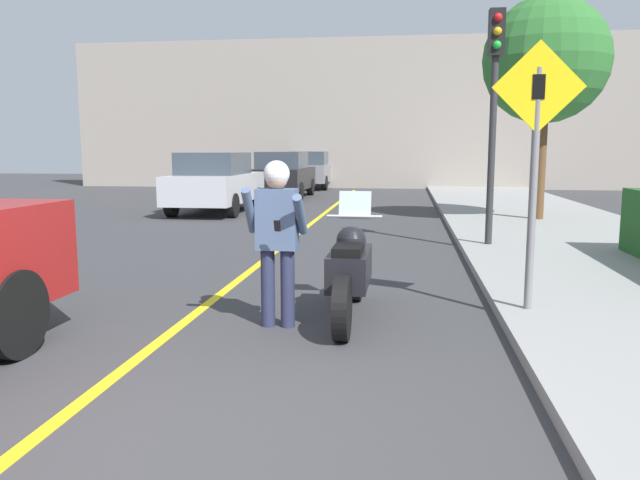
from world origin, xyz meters
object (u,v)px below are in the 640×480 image
at_px(crossing_sign, 535,151).
at_px(parked_car_black, 283,174).
at_px(motorcycle, 350,271).
at_px(person_biker, 277,227).
at_px(parked_car_silver, 216,182).
at_px(traffic_light, 495,84).
at_px(street_tree, 546,61).
at_px(parked_car_grey, 310,170).

bearing_deg(crossing_sign, parked_car_black, 109.67).
relative_size(motorcycle, person_biker, 1.33).
bearing_deg(person_biker, crossing_sign, 13.21).
height_order(person_biker, parked_car_silver, parked_car_silver).
xyz_separation_m(person_biker, traffic_light, (2.70, 5.15, 1.85)).
height_order(street_tree, parked_car_black, street_tree).
bearing_deg(parked_car_silver, person_biker, -69.85).
distance_m(parked_car_black, parked_car_grey, 5.58).
bearing_deg(parked_car_grey, street_tree, -59.83).
bearing_deg(person_biker, street_tree, 65.04).
bearing_deg(parked_car_grey, motorcycle, -80.22).
distance_m(traffic_light, parked_car_silver, 9.14).
bearing_deg(traffic_light, crossing_sign, -92.22).
bearing_deg(street_tree, parked_car_grey, 120.17).
xyz_separation_m(street_tree, parked_car_black, (-7.65, 7.30, -2.93)).
distance_m(traffic_light, street_tree, 4.71).
bearing_deg(parked_car_silver, traffic_light, -40.97).
height_order(traffic_light, parked_car_silver, traffic_light).
xyz_separation_m(motorcycle, person_biker, (-0.68, -0.43, 0.50)).
bearing_deg(parked_car_black, street_tree, -43.67).
xyz_separation_m(person_biker, street_tree, (4.40, 9.44, 2.78)).
height_order(parked_car_silver, parked_car_grey, same).
relative_size(person_biker, crossing_sign, 0.61).
relative_size(motorcycle, parked_car_silver, 0.52).
xyz_separation_m(crossing_sign, street_tree, (1.87, 8.85, 2.04)).
height_order(motorcycle, parked_car_grey, parked_car_grey).
height_order(person_biker, crossing_sign, crossing_sign).
xyz_separation_m(parked_car_black, parked_car_grey, (0.16, 5.58, 0.00)).
xyz_separation_m(traffic_light, parked_car_black, (-5.95, 11.60, -2.00)).
bearing_deg(parked_car_silver, street_tree, -10.44).
xyz_separation_m(traffic_light, parked_car_silver, (-6.73, 5.85, -2.00)).
distance_m(person_biker, street_tree, 10.78).
distance_m(traffic_light, parked_car_grey, 18.23).
xyz_separation_m(motorcycle, parked_car_silver, (-4.72, 10.57, 0.35)).
relative_size(crossing_sign, street_tree, 0.53).
bearing_deg(street_tree, person_biker, -114.96).
bearing_deg(crossing_sign, street_tree, 78.05).
distance_m(motorcycle, crossing_sign, 2.23).
relative_size(person_biker, parked_car_silver, 0.39).
xyz_separation_m(crossing_sign, parked_car_silver, (-6.56, 10.41, -0.89)).
distance_m(crossing_sign, street_tree, 9.28).
relative_size(traffic_light, parked_car_black, 0.94).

